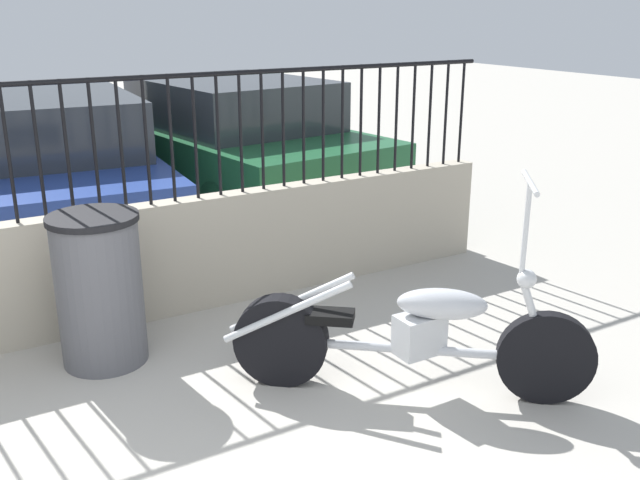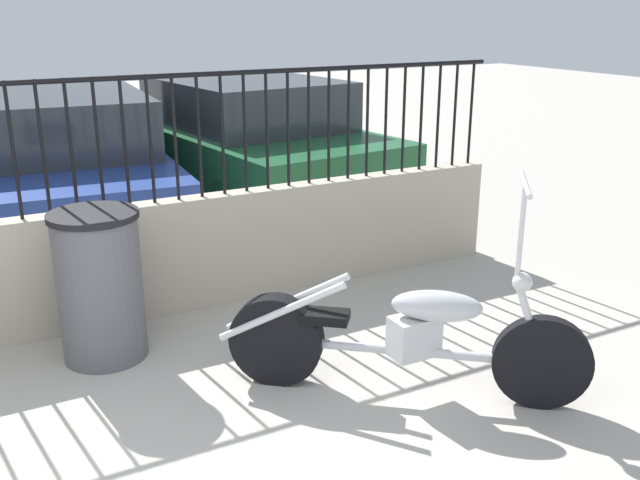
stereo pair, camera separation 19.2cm
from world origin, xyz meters
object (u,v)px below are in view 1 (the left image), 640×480
(motorcycle_silver, at_px, (394,335))
(trash_bin, at_px, (100,289))
(car_blue, at_px, (47,165))
(car_green, at_px, (227,142))

(motorcycle_silver, distance_m, trash_bin, 1.88)
(motorcycle_silver, xyz_separation_m, trash_bin, (-1.38, 1.27, 0.13))
(car_blue, bearing_deg, motorcycle_silver, -161.16)
(trash_bin, distance_m, car_blue, 3.05)
(car_green, bearing_deg, car_blue, 88.03)
(motorcycle_silver, height_order, trash_bin, motorcycle_silver)
(motorcycle_silver, height_order, car_blue, car_blue)
(trash_bin, bearing_deg, motorcycle_silver, -42.43)
(car_blue, distance_m, car_green, 2.02)
(motorcycle_silver, bearing_deg, car_blue, 143.47)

